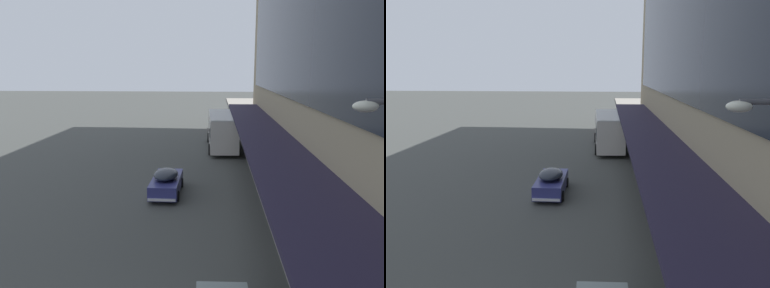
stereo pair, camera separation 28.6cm
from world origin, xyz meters
TOP-DOWN VIEW (x-y plane):
  - transit_bus_kerbside_front at (3.93, 28.37)m, footprint 3.01×9.30m
  - sedan_lead_mid at (0.24, 14.49)m, footprint 1.83×4.53m
  - sedan_far_back at (4.16, 38.80)m, footprint 1.89×4.77m

SIDE VIEW (x-z plane):
  - sedan_far_back at x=4.16m, z-range -0.01..1.56m
  - sedan_lead_mid at x=0.24m, z-range -0.01..1.61m
  - transit_bus_kerbside_front at x=3.93m, z-range 0.25..3.64m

